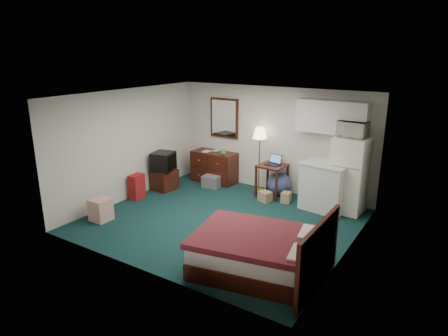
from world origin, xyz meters
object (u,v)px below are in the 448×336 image
Objects in this scene: tv_stand at (164,180)px; bed at (257,253)px; suitcase at (137,187)px; fridge at (349,175)px; kitchen_counter at (325,187)px; dresser at (214,167)px; floor_lamp at (259,159)px; desk at (272,180)px.

bed is at bearing -25.94° from tv_stand.
tv_stand is 0.83m from suitcase.
fridge reaches higher than suitcase.
kitchen_counter is at bearing 19.32° from suitcase.
tv_stand is at bearing 139.51° from bed.
suitcase is (-0.82, -1.98, -0.11)m from dresser.
dresser is 1.16× the size of kitchen_counter.
kitchen_counter reaches higher than tv_stand.
floor_lamp reaches higher than kitchen_counter.
kitchen_counter is 1.74× the size of suitcase.
fridge reaches higher than kitchen_counter.
desk is (1.72, -0.15, -0.02)m from dresser.
dresser reaches higher than desk.
dresser is at bearing 62.57° from tv_stand.
tv_stand is at bearing -149.13° from floor_lamp.
desk reaches higher than tv_stand.
kitchen_counter is (1.76, -0.30, -0.28)m from floor_lamp.
bed is 4.24m from tv_stand.
suitcase is at bearing 150.63° from bed.
tv_stand is (-3.69, 2.10, -0.05)m from bed.
floor_lamp is at bearing 179.07° from fridge.
floor_lamp is at bearing 178.40° from kitchen_counter.
kitchen_counter is at bearing -156.37° from fridge.
desk is 3.36m from bed.
kitchen_counter reaches higher than dresser.
dresser is at bearing 178.54° from desk.
bed is (-0.49, -3.16, -0.51)m from fridge.
bed is 4.01m from suitcase.
kitchen_counter is 0.55m from fridge.
kitchen_counter is at bearing -9.58° from floor_lamp.
bed is (1.70, -3.29, -0.49)m from floor_lamp.
suitcase is (-3.86, -1.71, -0.21)m from kitchen_counter.
bed reaches higher than tv_stand.
fridge is at bearing 17.97° from tv_stand.
desk is at bearing -177.05° from kitchen_counter.
dresser is at bearing -179.18° from fridge.
floor_lamp reaches higher than suitcase.
floor_lamp is 1.81m from kitchen_counter.
tv_stand is 0.94× the size of suitcase.
floor_lamp is at bearing 39.12° from suitcase.
tv_stand is at bearing -158.66° from kitchen_counter.
desk reaches higher than bed.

